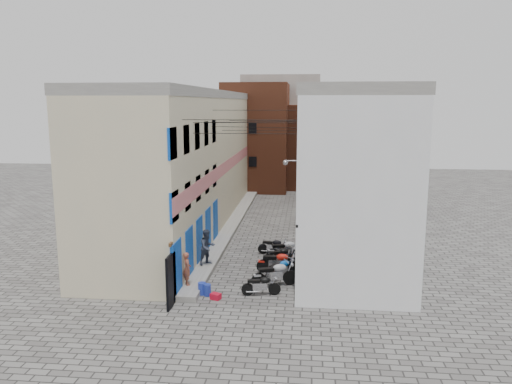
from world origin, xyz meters
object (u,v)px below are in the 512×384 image
(motorcycle_a, at_px, (261,284))
(motorcycle_b, at_px, (275,273))
(motorcycle_e, at_px, (281,255))
(motorcycle_d, at_px, (278,261))
(person_a, at_px, (187,269))
(red_crate, at_px, (216,296))
(water_jug_far, at_px, (202,289))
(person_b, at_px, (207,247))
(motorcycle_g, at_px, (274,246))
(motorcycle_c, at_px, (281,268))
(water_jug_near, at_px, (207,290))
(motorcycle_f, at_px, (285,249))

(motorcycle_a, bearing_deg, motorcycle_b, 146.25)
(motorcycle_e, bearing_deg, motorcycle_d, -27.53)
(person_a, bearing_deg, red_crate, -148.98)
(person_a, xyz_separation_m, water_jug_far, (0.76, -0.48, -0.72))
(water_jug_far, relative_size, red_crate, 1.31)
(person_a, distance_m, red_crate, 1.93)
(motorcycle_a, xyz_separation_m, person_b, (-2.98, 3.14, 0.65))
(motorcycle_g, bearing_deg, motorcycle_c, 16.13)
(motorcycle_a, relative_size, person_a, 1.16)
(motorcycle_c, bearing_deg, motorcycle_g, 147.18)
(motorcycle_d, relative_size, water_jug_near, 4.14)
(motorcycle_a, distance_m, person_a, 3.37)
(motorcycle_e, xyz_separation_m, motorcycle_g, (-0.51, 1.88, -0.05))
(motorcycle_g, height_order, person_b, person_b)
(red_crate, bearing_deg, motorcycle_c, 45.90)
(motorcycle_e, bearing_deg, motorcycle_g, 172.54)
(person_a, bearing_deg, motorcycle_a, -120.81)
(motorcycle_b, xyz_separation_m, person_a, (-3.84, -0.84, 0.36))
(motorcycle_d, xyz_separation_m, water_jug_far, (-3.11, -3.09, -0.34))
(motorcycle_f, xyz_separation_m, motorcycle_g, (-0.69, 0.87, -0.10))
(motorcycle_g, xyz_separation_m, person_a, (-3.45, -5.64, 0.49))
(motorcycle_a, relative_size, water_jug_near, 3.38)
(motorcycle_d, bearing_deg, motorcycle_b, 0.76)
(motorcycle_d, bearing_deg, person_b, -92.06)
(motorcycle_a, xyz_separation_m, motorcycle_f, (0.82, 5.06, 0.10))
(motorcycle_a, bearing_deg, red_crate, -79.75)
(water_jug_far, bearing_deg, motorcycle_d, 44.88)
(motorcycle_d, bearing_deg, person_a, -54.22)
(water_jug_near, bearing_deg, motorcycle_f, 59.68)
(motorcycle_b, height_order, motorcycle_g, motorcycle_b)
(red_crate, bearing_deg, water_jug_far, 145.71)
(motorcycle_c, height_order, person_a, person_a)
(person_b, relative_size, water_jug_far, 3.34)
(person_b, height_order, red_crate, person_b)
(motorcycle_a, height_order, red_crate, motorcycle_a)
(motorcycle_e, height_order, water_jug_near, motorcycle_e)
(motorcycle_b, relative_size, red_crate, 5.33)
(water_jug_far, bearing_deg, motorcycle_e, 52.91)
(water_jug_near, relative_size, water_jug_far, 0.94)
(motorcycle_d, relative_size, person_a, 1.42)
(motorcycle_e, bearing_deg, motorcycle_b, -25.19)
(motorcycle_a, height_order, person_a, person_a)
(person_b, bearing_deg, red_crate, -120.39)
(person_b, bearing_deg, motorcycle_d, -50.43)
(motorcycle_c, relative_size, water_jug_far, 3.47)
(motorcycle_f, relative_size, water_jug_far, 3.87)
(motorcycle_d, xyz_separation_m, motorcycle_f, (0.27, 2.15, -0.01))
(motorcycle_g, relative_size, person_a, 1.18)
(motorcycle_f, bearing_deg, person_a, -59.11)
(motorcycle_c, xyz_separation_m, motorcycle_g, (-0.64, 3.86, -0.04))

